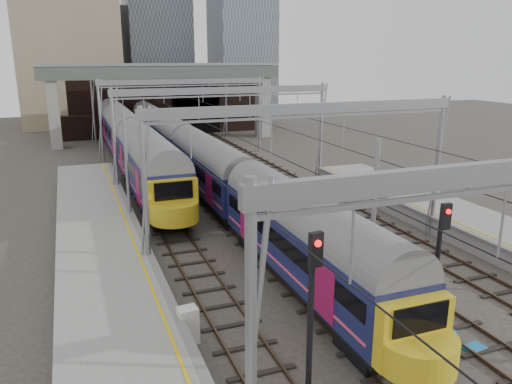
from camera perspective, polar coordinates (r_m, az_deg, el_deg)
name	(u,v)px	position (r m, az deg, el deg)	size (l,w,h in m)	color
ground	(396,326)	(20.71, 15.76, -14.49)	(160.00, 160.00, 0.00)	#38332D
platform_left	(118,330)	(19.26, -15.46, -14.99)	(4.32, 55.00, 1.12)	gray
tracks	(258,214)	(32.86, 0.24, -2.54)	(14.40, 80.00, 0.22)	#4C3828
overhead_line	(227,105)	(37.57, -3.34, 9.90)	(16.80, 80.00, 8.00)	gray
retaining_wall	(168,101)	(67.57, -10.07, 10.19)	(28.00, 2.75, 9.00)	black
overbridge	(164,80)	(61.30, -10.43, 12.43)	(28.00, 3.00, 9.25)	gray
city_skyline	(150,10)	(86.11, -12.06, 19.66)	(37.50, 27.50, 60.00)	tan
train_main	(187,151)	(42.55, -7.92, 4.71)	(2.61, 60.43, 4.56)	black
train_second	(123,132)	(53.01, -14.99, 6.64)	(2.94, 50.91, 5.01)	black
signal_near_left	(312,301)	(14.48, 6.41, -12.25)	(0.41, 0.49, 5.51)	black
signal_near_centre	(439,255)	(19.04, 20.20, -6.76)	(0.37, 0.48, 5.19)	black
relay_cabinet	(188,325)	(18.80, -7.77, -14.85)	(0.69, 0.57, 1.38)	silver
equip_cover_a	(474,348)	(20.16, 23.66, -16.01)	(0.78, 0.55, 0.09)	#1875BA
equip_cover_b	(361,243)	(28.49, 11.94, -5.67)	(0.93, 0.66, 0.11)	#1875BA
equip_cover_c	(446,332)	(20.76, 20.85, -14.75)	(0.73, 0.52, 0.09)	#1875BA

